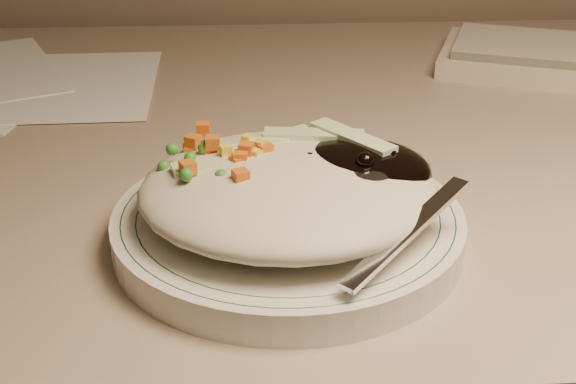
{
  "coord_description": "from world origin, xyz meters",
  "views": [
    {
      "loc": [
        -0.09,
        0.72,
        1.01
      ],
      "look_at": [
        -0.07,
        1.18,
        0.78
      ],
      "focal_mm": 50.0,
      "sensor_mm": 36.0,
      "label": 1
    }
  ],
  "objects": [
    {
      "name": "meal",
      "position": [
        -0.06,
        1.18,
        0.78
      ],
      "size": [
        0.21,
        0.19,
        0.05
      ],
      "color": "beige",
      "rests_on": "plate"
    },
    {
      "name": "plate",
      "position": [
        -0.07,
        1.18,
        0.75
      ],
      "size": [
        0.23,
        0.23,
        0.02
      ],
      "primitive_type": "cylinder",
      "color": "silver",
      "rests_on": "desk"
    },
    {
      "name": "plate_rim",
      "position": [
        -0.07,
        1.18,
        0.76
      ],
      "size": [
        0.22,
        0.22,
        0.0
      ],
      "color": "#144723",
      "rests_on": "plate"
    },
    {
      "name": "desk",
      "position": [
        0.0,
        1.38,
        0.54
      ],
      "size": [
        1.4,
        0.7,
        0.74
      ],
      "color": "gray",
      "rests_on": "ground"
    }
  ]
}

